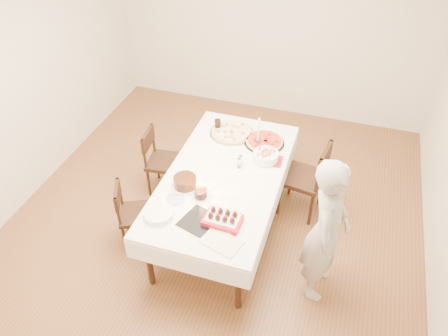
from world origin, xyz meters
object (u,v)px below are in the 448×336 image
(dining_table, at_px, (224,201))
(strawberry_box, at_px, (223,219))
(pizza_white, at_px, (232,132))
(taper_candle, at_px, (258,131))
(pizza_pepperoni, at_px, (264,141))
(cola_glass, at_px, (218,125))
(layer_cake, at_px, (185,182))
(chair_right_savory, at_px, (303,178))
(chair_left_dessert, at_px, (138,214))
(birthday_cake, at_px, (200,190))
(person, at_px, (326,231))
(chair_left_savory, at_px, (165,162))
(pasta_bowl, at_px, (266,156))

(dining_table, xyz_separation_m, strawberry_box, (0.19, -0.63, 0.42))
(pizza_white, distance_m, taper_candle, 0.38)
(pizza_pepperoni, xyz_separation_m, cola_glass, (-0.57, 0.09, 0.05))
(taper_candle, distance_m, cola_glass, 0.54)
(pizza_white, relative_size, layer_cake, 1.79)
(chair_right_savory, distance_m, chair_left_dessert, 1.83)
(taper_candle, distance_m, layer_cake, 1.03)
(chair_left_dessert, xyz_separation_m, birthday_cake, (0.68, 0.08, 0.45))
(chair_left_dessert, bearing_deg, strawberry_box, 145.83)
(dining_table, height_order, taper_candle, taper_candle)
(dining_table, relative_size, birthday_cake, 15.85)
(person, bearing_deg, chair_left_dessert, 91.12)
(dining_table, distance_m, person, 1.25)
(layer_cake, xyz_separation_m, strawberry_box, (0.50, -0.35, -0.02))
(pizza_pepperoni, bearing_deg, chair_right_savory, -14.29)
(cola_glass, distance_m, layer_cake, 1.02)
(pizza_pepperoni, bearing_deg, taper_candle, -143.79)
(birthday_cake, bearing_deg, chair_left_dessert, -172.97)
(chair_right_savory, height_order, pizza_pepperoni, chair_right_savory)
(birthday_cake, height_order, strawberry_box, birthday_cake)
(pizza_white, xyz_separation_m, taper_candle, (0.33, -0.11, 0.15))
(chair_right_savory, relative_size, layer_cake, 3.30)
(chair_left_dessert, xyz_separation_m, taper_candle, (0.99, 1.06, 0.54))
(chair_left_dessert, height_order, pizza_pepperoni, pizza_pepperoni)
(pizza_white, distance_m, strawberry_box, 1.38)
(chair_left_dessert, bearing_deg, pizza_white, -143.43)
(chair_left_dessert, distance_m, pizza_pepperoni, 1.58)
(chair_left_savory, relative_size, layer_cake, 2.90)
(person, bearing_deg, chair_right_savory, 20.58)
(chair_left_savory, relative_size, pizza_white, 1.62)
(chair_right_savory, distance_m, chair_left_savory, 1.60)
(dining_table, relative_size, pasta_bowl, 7.97)
(dining_table, height_order, person, person)
(pizza_white, distance_m, layer_cake, 1.01)
(pizza_white, bearing_deg, chair_left_dessert, -119.42)
(cola_glass, bearing_deg, taper_candle, -14.74)
(chair_left_dessert, height_order, strawberry_box, strawberry_box)
(chair_right_savory, relative_size, birthday_cake, 6.96)
(strawberry_box, bearing_deg, pizza_white, 103.55)
(pizza_white, relative_size, pasta_bowl, 1.90)
(chair_left_savory, bearing_deg, person, 149.85)
(pasta_bowl, xyz_separation_m, taper_candle, (-0.15, 0.24, 0.13))
(layer_cake, bearing_deg, chair_left_savory, 129.21)
(pizza_white, height_order, pizza_pepperoni, same)
(chair_left_savory, xyz_separation_m, cola_glass, (0.54, 0.35, 0.40))
(chair_left_savory, xyz_separation_m, person, (1.94, -0.85, 0.35))
(pasta_bowl, height_order, birthday_cake, birthday_cake)
(person, relative_size, taper_candle, 4.34)
(pizza_white, bearing_deg, taper_candle, -18.25)
(dining_table, distance_m, layer_cake, 0.60)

